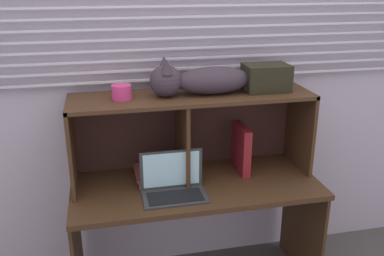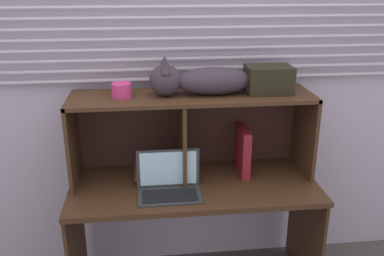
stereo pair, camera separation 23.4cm
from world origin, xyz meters
The scene contains 9 objects.
back_panel_with_blinds centered at (0.00, 0.55, 1.26)m, with size 4.40×0.08×2.50m.
desk centered at (0.00, 0.21, 0.58)m, with size 1.40×0.61×0.72m.
hutch_shelf_unit centered at (-0.01, 0.35, 1.06)m, with size 1.36×0.37×0.49m.
cat centered at (0.05, 0.32, 1.29)m, with size 0.77×0.18×0.21m.
laptop centered at (-0.15, 0.11, 0.77)m, with size 0.34×0.20×0.23m.
binder_upright centered at (0.30, 0.32, 0.86)m, with size 0.05×0.23×0.28m, color maroon.
book_stack centered at (-0.23, 0.31, 0.75)m, with size 0.20×0.24×0.06m.
small_basket centered at (-0.38, 0.32, 1.25)m, with size 0.10×0.10×0.08m, color #D03673.
storage_box centered at (0.43, 0.32, 1.29)m, with size 0.25×0.18×0.15m, color black.
Camera 2 is at (-0.26, -1.93, 1.84)m, focal length 39.62 mm.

